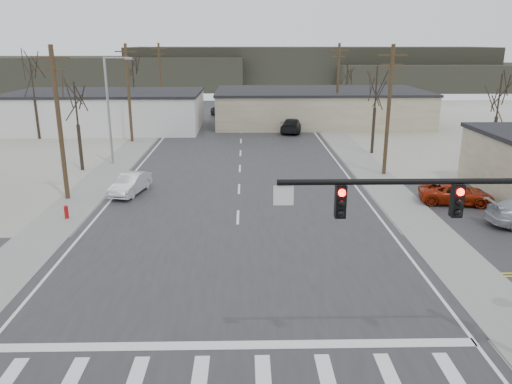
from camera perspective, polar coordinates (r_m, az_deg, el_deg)
ground at (r=22.66m, az=-2.36°, el=-9.83°), size 140.00×140.00×0.00m
main_road at (r=36.68m, az=-1.93°, el=0.76°), size 18.00×110.00×0.05m
cross_road at (r=22.65m, az=-2.36°, el=-9.79°), size 90.00×10.00×0.04m
sidewalk_left at (r=42.96m, az=-16.16°, el=2.50°), size 3.00×90.00×0.06m
sidewalk_right at (r=42.72m, az=12.52°, el=2.69°), size 3.00×90.00×0.06m
traffic_signal_mast at (r=16.80m, az=25.08°, el=-3.89°), size 8.95×0.43×7.20m
fire_hydrant at (r=31.72m, az=-20.86°, el=-2.14°), size 0.24×0.24×0.87m
building_left_far at (r=62.96m, az=-16.60°, el=8.92°), size 22.30×12.30×4.50m
building_right_far at (r=65.44m, az=7.25°, el=9.66°), size 26.30×14.30×4.30m
upole_left_b at (r=34.76m, az=-21.57°, el=7.49°), size 2.20×0.30×10.00m
upole_left_c at (r=53.83m, az=-14.35°, el=11.04°), size 2.20×0.30×10.00m
upole_left_d at (r=73.40m, az=-10.89°, el=12.67°), size 2.20×0.30×10.00m
upole_right_a at (r=40.11m, az=14.92°, el=9.19°), size 2.20×0.30×10.00m
upole_right_b at (r=61.45m, az=9.31°, el=11.99°), size 2.20×0.30×10.00m
streetlight_main at (r=44.02m, az=-16.30°, el=9.54°), size 2.40×0.25×9.00m
tree_left_near at (r=42.73m, az=-19.88°, el=9.21°), size 3.30×3.30×7.35m
tree_right_mid at (r=47.97m, az=13.55°, el=11.30°), size 3.74×3.74×8.33m
tree_left_far at (r=67.93m, az=-13.90°, el=13.07°), size 3.96×3.96×8.82m
tree_right_far at (r=73.83m, az=10.39°, el=12.99°), size 3.52×3.52×7.84m
tree_lot at (r=47.63m, az=26.03°, el=9.63°), size 3.52×3.52×7.84m
tree_left_mid at (r=58.85m, az=-24.21°, el=11.61°), size 3.96×3.96×8.82m
hill_left at (r=117.91m, az=-19.22°, el=12.67°), size 70.00×18.00×7.00m
hill_center at (r=117.29m, az=6.07°, el=13.96°), size 80.00×18.00×9.00m
hill_right at (r=121.08m, az=23.46°, el=11.96°), size 60.00×18.00×5.50m
sedan_crossing at (r=35.54m, az=-14.17°, el=0.94°), size 2.33×4.47×1.40m
car_far_a at (r=58.47m, az=4.16°, el=7.61°), size 3.41×5.91×1.61m
car_far_b at (r=71.89m, az=-4.32°, el=9.20°), size 2.73×4.10×1.30m
car_parked_red at (r=34.89m, az=21.88°, el=-0.20°), size 4.96×2.99×1.29m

